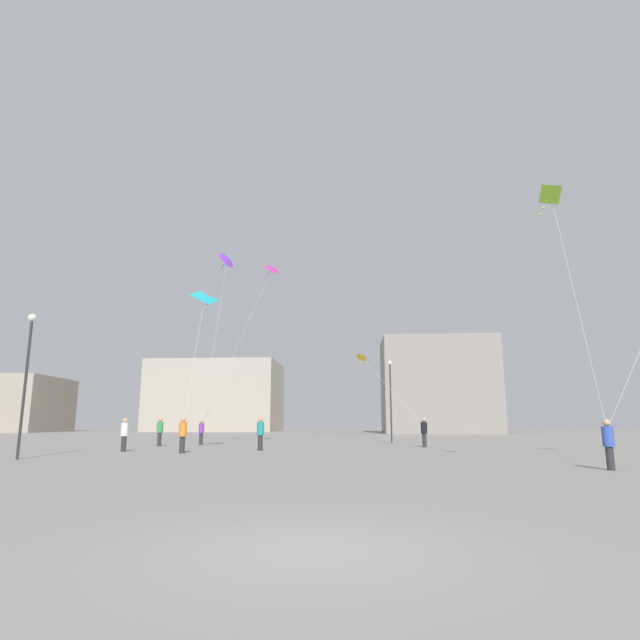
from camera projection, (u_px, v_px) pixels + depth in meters
ground_plane at (311, 550)px, 6.40m from camera, size 300.00×300.00×0.00m
person_in_purple at (201, 431)px, 36.62m from camera, size 0.38×0.38×1.74m
person_in_black at (424, 431)px, 33.33m from camera, size 0.40×0.40×1.85m
person_in_orange at (183, 433)px, 26.78m from camera, size 0.40×0.40×1.83m
person_in_green at (160, 430)px, 34.92m from camera, size 0.41×0.41×1.86m
person_in_white at (124, 433)px, 28.24m from camera, size 0.39×0.39×1.78m
person_in_blue at (608, 442)px, 17.26m from camera, size 0.36×0.36×1.65m
person_in_teal at (260, 432)px, 29.20m from camera, size 0.40×0.40×1.84m
kite_cyan_delta at (205, 299)px, 30.06m from camera, size 1.53×2.68×7.68m
kite_magenta_diamond at (272, 269)px, 37.82m from camera, size 5.69×1.82×11.66m
kite_amber_delta at (363, 359)px, 44.26m from camera, size 3.72×10.93×5.96m
kite_violet_diamond at (227, 260)px, 39.73m from camera, size 1.99×1.64×13.04m
kite_lime_delta at (552, 201)px, 18.66m from camera, size 1.67×1.07×8.52m
building_centre_hall at (217, 397)px, 93.80m from camera, size 22.82×17.22×12.16m
building_right_hall at (438, 386)px, 77.11m from camera, size 16.77×12.15×13.76m
lamppost_east at (27, 363)px, 22.84m from camera, size 0.36×0.36×6.29m
lamppost_west at (390, 389)px, 40.79m from camera, size 0.36×0.36×6.33m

